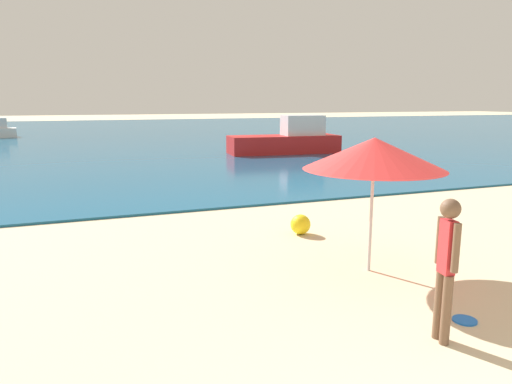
% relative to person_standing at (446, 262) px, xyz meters
% --- Properties ---
extents(water, '(160.00, 60.00, 0.06)m').
position_rel_person_standing_xyz_m(water, '(-1.21, 37.36, -0.93)').
color(water, '#14567F').
rests_on(water, ground).
extents(person_standing, '(0.22, 0.38, 1.68)m').
position_rel_person_standing_xyz_m(person_standing, '(0.00, 0.00, 0.00)').
color(person_standing, brown).
rests_on(person_standing, ground).
extents(frisbee, '(0.30, 0.30, 0.03)m').
position_rel_person_standing_xyz_m(frisbee, '(0.64, 0.28, -0.94)').
color(frisbee, blue).
rests_on(frisbee, ground).
extents(boat_near, '(5.86, 2.30, 1.95)m').
position_rel_person_standing_xyz_m(boat_near, '(6.46, 18.45, -0.22)').
color(boat_near, red).
rests_on(boat_near, water).
extents(beach_ball, '(0.42, 0.42, 0.42)m').
position_rel_person_standing_xyz_m(beach_ball, '(0.44, 4.59, -0.75)').
color(beach_ball, yellow).
rests_on(beach_ball, ground).
extents(beach_umbrella, '(2.23, 2.23, 2.18)m').
position_rel_person_standing_xyz_m(beach_umbrella, '(0.55, 2.26, 0.97)').
color(beach_umbrella, '#B7B7BC').
rests_on(beach_umbrella, ground).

